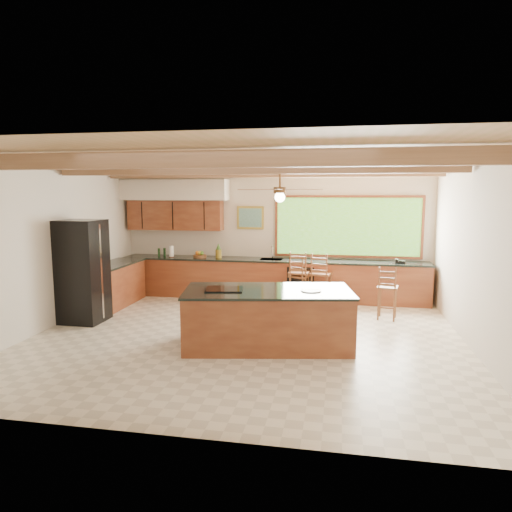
# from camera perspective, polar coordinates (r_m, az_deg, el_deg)

# --- Properties ---
(ground) EXTENTS (7.20, 7.20, 0.00)m
(ground) POSITION_cam_1_polar(r_m,az_deg,el_deg) (7.88, -1.28, -10.10)
(ground) COLOR beige
(ground) RESTS_ON ground
(room_shell) EXTENTS (7.27, 6.54, 3.02)m
(room_shell) POSITION_cam_1_polar(r_m,az_deg,el_deg) (8.17, -1.56, 6.36)
(room_shell) COLOR beige
(room_shell) RESTS_ON ground
(counter_run) EXTENTS (7.12, 3.10, 1.27)m
(counter_run) POSITION_cam_1_polar(r_m,az_deg,el_deg) (10.32, -2.90, -3.10)
(counter_run) COLOR brown
(counter_run) RESTS_ON ground
(island) EXTENTS (2.80, 1.67, 0.94)m
(island) POSITION_cam_1_polar(r_m,az_deg,el_deg) (7.33, 1.47, -7.72)
(island) COLOR brown
(island) RESTS_ON ground
(refrigerator) EXTENTS (0.77, 0.74, 1.93)m
(refrigerator) POSITION_cam_1_polar(r_m,az_deg,el_deg) (9.19, -20.83, -1.80)
(refrigerator) COLOR black
(refrigerator) RESTS_ON ground
(bar_stool_a) EXTENTS (0.46, 0.46, 1.18)m
(bar_stool_a) POSITION_cam_1_polar(r_m,az_deg,el_deg) (9.91, 5.39, -2.20)
(bar_stool_a) COLOR brown
(bar_stool_a) RESTS_ON ground
(bar_stool_b) EXTENTS (0.49, 0.49, 1.05)m
(bar_stool_b) POSITION_cam_1_polar(r_m,az_deg,el_deg) (9.93, 5.41, -2.63)
(bar_stool_b) COLOR brown
(bar_stool_b) RESTS_ON ground
(bar_stool_c) EXTENTS (0.50, 0.50, 1.16)m
(bar_stool_c) POSITION_cam_1_polar(r_m,az_deg,el_deg) (9.88, 8.14, -2.35)
(bar_stool_c) COLOR brown
(bar_stool_c) RESTS_ON ground
(bar_stool_d) EXTENTS (0.44, 0.44, 1.04)m
(bar_stool_d) POSITION_cam_1_polar(r_m,az_deg,el_deg) (9.11, 16.16, -3.92)
(bar_stool_d) COLOR brown
(bar_stool_d) RESTS_ON ground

